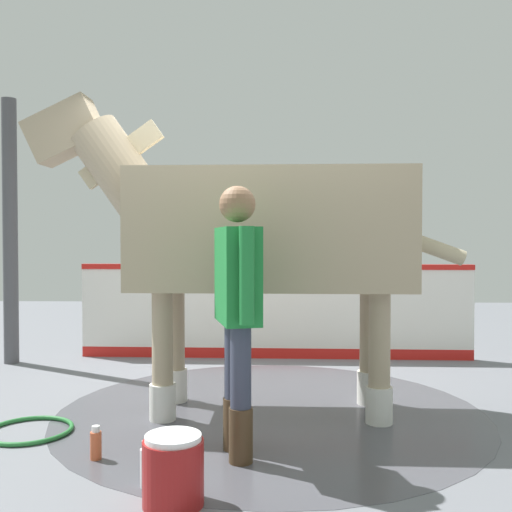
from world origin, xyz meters
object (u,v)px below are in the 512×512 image
object	(u,v)px
wash_bucket	(173,470)
horse	(256,233)
hose_coil	(29,430)
handler	(237,300)
bottle_shampoo	(146,466)
bottle_spray	(96,444)

from	to	relation	value
wash_bucket	horse	bearing A→B (deg)	166.83
horse	hose_coil	world-z (taller)	horse
handler	wash_bucket	size ratio (longest dim) A/B	4.67
handler	hose_coil	distance (m)	1.84
wash_bucket	bottle_shampoo	size ratio (longest dim) A/B	1.40
bottle_shampoo	hose_coil	distance (m)	1.35
wash_bucket	bottle_spray	bearing A→B (deg)	-135.35
handler	hose_coil	world-z (taller)	handler
wash_bucket	hose_coil	world-z (taller)	wash_bucket
hose_coil	handler	bearing A→B (deg)	75.46
horse	hose_coil	bearing A→B (deg)	20.31
horse	bottle_spray	world-z (taller)	horse
wash_bucket	hose_coil	bearing A→B (deg)	-131.45
horse	wash_bucket	xyz separation A→B (m)	(1.63, -0.38, -1.25)
bottle_shampoo	hose_coil	world-z (taller)	bottle_shampoo
bottle_shampoo	bottle_spray	world-z (taller)	bottle_shampoo
hose_coil	horse	bearing A→B (deg)	109.12
horse	wash_bucket	size ratio (longest dim) A/B	9.57
handler	bottle_shampoo	size ratio (longest dim) A/B	6.55
horse	handler	distance (m)	1.05
handler	wash_bucket	xyz separation A→B (m)	(0.68, -0.29, -0.81)
handler	wash_bucket	distance (m)	1.10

